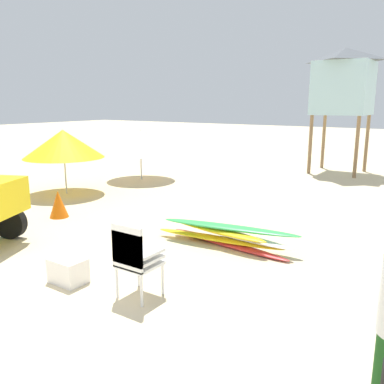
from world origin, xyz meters
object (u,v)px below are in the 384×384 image
(lifeguard_tower, at_px, (344,82))
(traffic_cone_near, at_px, (58,204))
(beach_umbrella_mid, at_px, (63,144))
(cooler_box, at_px, (68,271))
(stacked_plastic_chairs, at_px, (134,255))
(surfboard_pile, at_px, (225,235))
(beach_umbrella_left, at_px, (140,142))

(lifeguard_tower, height_order, traffic_cone_near, lifeguard_tower)
(beach_umbrella_mid, relative_size, cooler_box, 4.36)
(beach_umbrella_mid, xyz_separation_m, cooler_box, (4.69, -3.78, -1.21))
(lifeguard_tower, xyz_separation_m, beach_umbrella_mid, (-5.31, -7.80, -1.81))
(stacked_plastic_chairs, height_order, cooler_box, stacked_plastic_chairs)
(surfboard_pile, bearing_deg, beach_umbrella_left, 143.70)
(lifeguard_tower, bearing_deg, surfboard_pile, -87.07)
(stacked_plastic_chairs, bearing_deg, surfboard_pile, 90.69)
(lifeguard_tower, relative_size, beach_umbrella_left, 1.97)
(beach_umbrella_left, distance_m, beach_umbrella_mid, 2.77)
(beach_umbrella_left, bearing_deg, cooler_box, -56.48)
(traffic_cone_near, bearing_deg, beach_umbrella_mid, 137.23)
(surfboard_pile, height_order, lifeguard_tower, lifeguard_tower)
(beach_umbrella_mid, xyz_separation_m, traffic_cone_near, (1.82, -1.68, -1.09))
(traffic_cone_near, distance_m, cooler_box, 3.56)
(beach_umbrella_mid, relative_size, traffic_cone_near, 3.67)
(stacked_plastic_chairs, xyz_separation_m, lifeguard_tower, (-0.49, 11.42, 2.59))
(stacked_plastic_chairs, relative_size, beach_umbrella_left, 0.47)
(surfboard_pile, xyz_separation_m, traffic_cone_near, (-3.95, -0.45, 0.09))
(lifeguard_tower, relative_size, cooler_box, 8.63)
(stacked_plastic_chairs, xyz_separation_m, traffic_cone_near, (-3.98, 1.94, -0.31))
(stacked_plastic_chairs, bearing_deg, lifeguard_tower, 92.46)
(beach_umbrella_left, relative_size, cooler_box, 4.39)
(stacked_plastic_chairs, distance_m, traffic_cone_near, 4.44)
(beach_umbrella_left, distance_m, cooler_box, 7.89)
(beach_umbrella_left, bearing_deg, beach_umbrella_mid, -97.80)
(stacked_plastic_chairs, height_order, beach_umbrella_mid, beach_umbrella_mid)
(stacked_plastic_chairs, xyz_separation_m, beach_umbrella_mid, (-5.80, 3.62, 0.78))
(surfboard_pile, bearing_deg, lifeguard_tower, 92.93)
(beach_umbrella_left, bearing_deg, surfboard_pile, -36.30)
(lifeguard_tower, height_order, beach_umbrella_mid, lifeguard_tower)
(lifeguard_tower, distance_m, beach_umbrella_mid, 9.61)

